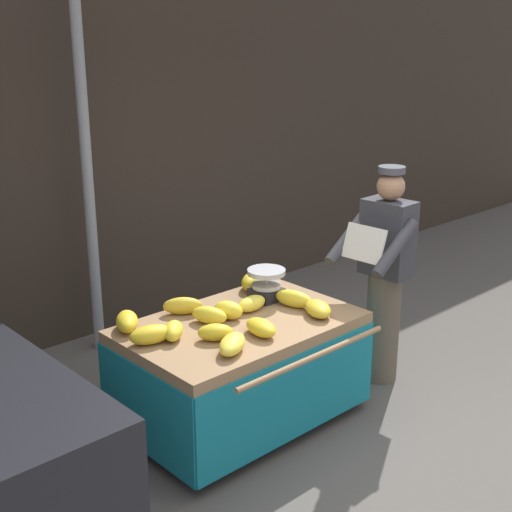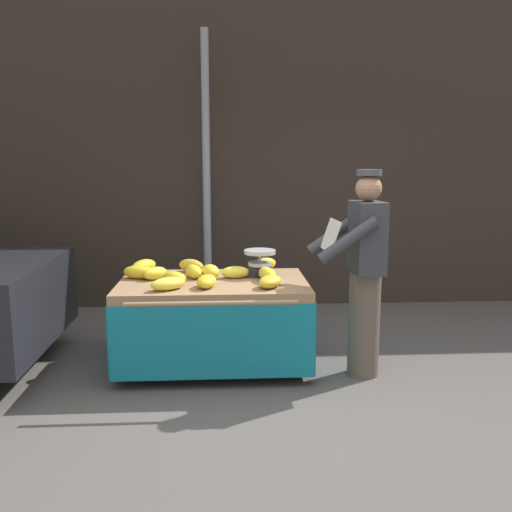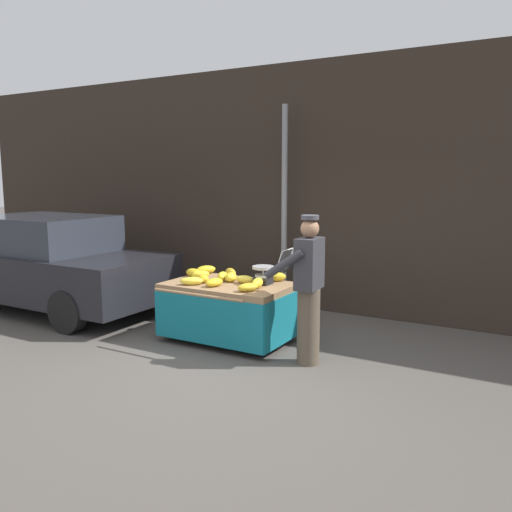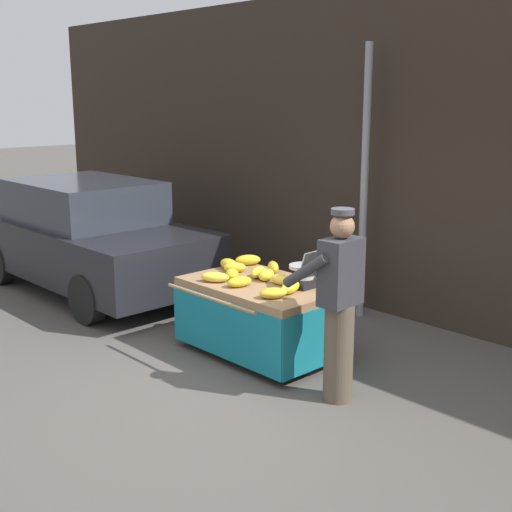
% 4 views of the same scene
% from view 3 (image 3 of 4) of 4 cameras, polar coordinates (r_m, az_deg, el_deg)
% --- Properties ---
extents(ground_plane, '(60.00, 60.00, 0.00)m').
position_cam_3_polar(ground_plane, '(6.11, -3.33, -12.02)').
color(ground_plane, '#514C47').
extents(back_wall, '(16.00, 0.24, 3.89)m').
position_cam_3_polar(back_wall, '(8.47, 8.19, 7.17)').
color(back_wall, '#332821').
rests_on(back_wall, ground).
extents(street_pole, '(0.09, 0.09, 3.22)m').
position_cam_3_polar(street_pole, '(8.37, 3.04, 4.92)').
color(street_pole, gray).
rests_on(street_pole, ground).
extents(banana_cart, '(1.62, 1.23, 0.77)m').
position_cam_3_polar(banana_cart, '(6.96, -2.92, -4.65)').
color(banana_cart, '#93704C').
rests_on(banana_cart, ground).
extents(weighing_scale, '(0.28, 0.28, 0.23)m').
position_cam_3_polar(weighing_scale, '(6.83, 0.77, -2.05)').
color(weighing_scale, black).
rests_on(weighing_scale, banana_cart).
extents(banana_bunch_0, '(0.26, 0.16, 0.11)m').
position_cam_3_polar(banana_bunch_0, '(6.88, -1.17, -2.52)').
color(banana_bunch_0, yellow).
rests_on(banana_bunch_0, banana_cart).
extents(banana_bunch_1, '(0.19, 0.32, 0.12)m').
position_cam_3_polar(banana_bunch_1, '(6.62, 0.15, -2.90)').
color(banana_bunch_1, yellow).
rests_on(banana_bunch_1, banana_cart).
extents(banana_bunch_2, '(0.33, 0.29, 0.10)m').
position_cam_3_polar(banana_bunch_2, '(6.84, -6.89, -2.66)').
color(banana_bunch_2, yellow).
rests_on(banana_bunch_2, banana_cart).
extents(banana_bunch_3, '(0.27, 0.32, 0.12)m').
position_cam_3_polar(banana_bunch_3, '(7.58, -5.37, -1.46)').
color(banana_bunch_3, gold).
rests_on(banana_bunch_3, banana_cart).
extents(banana_bunch_4, '(0.20, 0.25, 0.12)m').
position_cam_3_polar(banana_bunch_4, '(6.99, -2.70, -2.28)').
color(banana_bunch_4, yellow).
rests_on(banana_bunch_4, banana_cart).
extents(banana_bunch_5, '(0.31, 0.22, 0.12)m').
position_cam_3_polar(banana_bunch_5, '(7.36, -6.66, -1.80)').
color(banana_bunch_5, gold).
rests_on(banana_bunch_5, banana_cart).
extents(banana_bunch_6, '(0.27, 0.31, 0.10)m').
position_cam_3_polar(banana_bunch_6, '(6.42, -0.87, -3.36)').
color(banana_bunch_6, gold).
rests_on(banana_bunch_6, banana_cart).
extents(banana_bunch_7, '(0.20, 0.29, 0.10)m').
position_cam_3_polar(banana_bunch_7, '(6.72, -4.49, -2.83)').
color(banana_bunch_7, gold).
rests_on(banana_bunch_7, banana_cart).
extents(banana_bunch_8, '(0.26, 0.24, 0.11)m').
position_cam_3_polar(banana_bunch_8, '(6.98, -5.68, -2.39)').
color(banana_bunch_8, gold).
rests_on(banana_bunch_8, banana_cart).
extents(banana_bunch_9, '(0.28, 0.26, 0.12)m').
position_cam_3_polar(banana_bunch_9, '(7.02, 2.18, -2.24)').
color(banana_bunch_9, gold).
rests_on(banana_bunch_9, banana_cart).
extents(banana_bunch_10, '(0.21, 0.29, 0.12)m').
position_cam_3_polar(banana_bunch_10, '(7.09, -3.60, -2.16)').
color(banana_bunch_10, yellow).
rests_on(banana_bunch_10, banana_cart).
extents(banana_bunch_11, '(0.29, 0.26, 0.12)m').
position_cam_3_polar(banana_bunch_11, '(7.32, -2.73, -1.79)').
color(banana_bunch_11, gold).
rests_on(banana_bunch_11, banana_cart).
extents(banana_bunch_12, '(0.25, 0.26, 0.11)m').
position_cam_3_polar(banana_bunch_12, '(7.25, -5.94, -1.98)').
color(banana_bunch_12, yellow).
rests_on(banana_bunch_12, banana_cart).
extents(vendor_person, '(0.59, 0.53, 1.71)m').
position_cam_3_polar(vendor_person, '(6.08, 5.54, -3.54)').
color(vendor_person, brown).
rests_on(vendor_person, ground).
extents(parked_car, '(3.91, 1.76, 1.51)m').
position_cam_3_polar(parked_car, '(9.13, -21.11, -0.77)').
color(parked_car, black).
rests_on(parked_car, ground).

